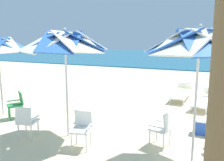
# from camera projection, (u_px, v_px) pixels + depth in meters

# --- Properties ---
(ground_plane) EXTENTS (80.00, 80.00, 0.00)m
(ground_plane) POSITION_uv_depth(u_px,v_px,m) (221.00, 123.00, 7.16)
(ground_plane) COLOR beige
(sea) EXTENTS (80.00, 36.00, 0.10)m
(sea) POSITION_uv_depth(u_px,v_px,m) (223.00, 57.00, 33.95)
(sea) COLOR #19607F
(sea) RESTS_ON ground
(surf_foam) EXTENTS (80.00, 0.70, 0.01)m
(surf_foam) POSITION_uv_depth(u_px,v_px,m) (223.00, 74.00, 17.64)
(surf_foam) COLOR white
(surf_foam) RESTS_ON ground
(beach_umbrella_0) EXTENTS (2.19, 2.19, 2.81)m
(beach_umbrella_0) POSITION_uv_depth(u_px,v_px,m) (199.00, 43.00, 4.49)
(beach_umbrella_0) COLOR silver
(beach_umbrella_0) RESTS_ON ground
(plastic_chair_0) EXTENTS (0.55, 0.53, 0.87)m
(plastic_chair_0) POSITION_uv_depth(u_px,v_px,m) (163.00, 127.00, 5.48)
(plastic_chair_0) COLOR white
(plastic_chair_0) RESTS_ON ground
(plastic_chair_1) EXTENTS (0.63, 0.63, 0.87)m
(plastic_chair_1) POSITION_uv_depth(u_px,v_px,m) (223.00, 154.00, 4.20)
(plastic_chair_1) COLOR white
(plastic_chair_1) RESTS_ON ground
(beach_umbrella_1) EXTENTS (2.23, 2.23, 2.81)m
(beach_umbrella_1) POSITION_uv_depth(u_px,v_px,m) (65.00, 43.00, 5.82)
(beach_umbrella_1) COLOR silver
(beach_umbrella_1) RESTS_ON ground
(plastic_chair_2) EXTENTS (0.54, 0.56, 0.87)m
(plastic_chair_2) POSITION_uv_depth(u_px,v_px,m) (82.00, 127.00, 5.49)
(plastic_chair_2) COLOR white
(plastic_chair_2) RESTS_ON ground
(plastic_chair_3) EXTENTS (0.54, 0.56, 0.87)m
(plastic_chair_3) POSITION_uv_depth(u_px,v_px,m) (26.00, 120.00, 5.94)
(plastic_chair_3) COLOR white
(plastic_chair_3) RESTS_ON ground
(plastic_chair_4) EXTENTS (0.62, 0.63, 0.87)m
(plastic_chair_4) POSITION_uv_depth(u_px,v_px,m) (17.00, 103.00, 7.55)
(plastic_chair_4) COLOR #2D8C4C
(plastic_chair_4) RESTS_ON ground
(sun_lounger_1) EXTENTS (1.06, 2.23, 0.62)m
(sun_lounger_1) POSITION_uv_depth(u_px,v_px,m) (206.00, 100.00, 8.81)
(sun_lounger_1) COLOR white
(sun_lounger_1) RESTS_ON ground
(sun_lounger_2) EXTENTS (0.68, 2.16, 0.62)m
(sun_lounger_2) POSITION_uv_depth(u_px,v_px,m) (181.00, 93.00, 9.98)
(sun_lounger_2) COLOR white
(sun_lounger_2) RESTS_ON ground
(cooler_box) EXTENTS (0.50, 0.34, 0.40)m
(cooler_box) POSITION_uv_depth(u_px,v_px,m) (204.00, 127.00, 6.29)
(cooler_box) COLOR blue
(cooler_box) RESTS_ON ground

